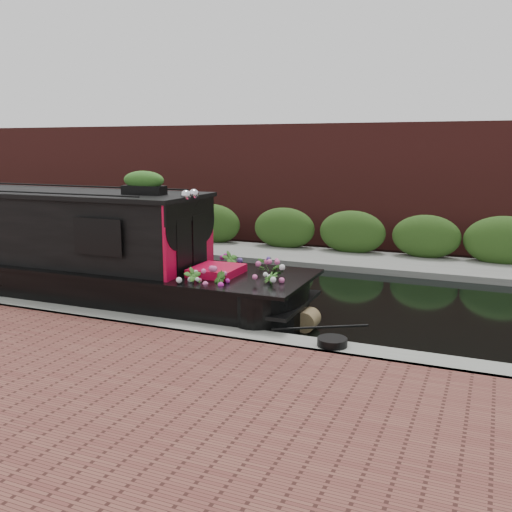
% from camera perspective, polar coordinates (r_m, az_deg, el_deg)
% --- Properties ---
extents(ground, '(80.00, 80.00, 0.00)m').
position_cam_1_polar(ground, '(13.48, -5.41, -3.21)').
color(ground, black).
rests_on(ground, ground).
extents(near_bank_coping, '(40.00, 0.60, 0.50)m').
position_cam_1_polar(near_bank_coping, '(10.81, -13.80, -7.10)').
color(near_bank_coping, gray).
rests_on(near_bank_coping, ground).
extents(far_bank_path, '(40.00, 2.40, 0.34)m').
position_cam_1_polar(far_bank_path, '(17.20, 1.24, -0.05)').
color(far_bank_path, slate).
rests_on(far_bank_path, ground).
extents(far_hedge, '(40.00, 1.10, 2.80)m').
position_cam_1_polar(far_hedge, '(18.02, 2.31, 0.46)').
color(far_hedge, '#294A18').
rests_on(far_hedge, ground).
extents(far_brick_wall, '(40.00, 1.00, 8.00)m').
position_cam_1_polar(far_brick_wall, '(19.97, 4.44, 1.48)').
color(far_brick_wall, '#57201D').
rests_on(far_brick_wall, ground).
extents(narrowboat, '(12.95, 2.41, 3.05)m').
position_cam_1_polar(narrowboat, '(13.89, -22.68, 0.21)').
color(narrowboat, black).
rests_on(narrowboat, ground).
extents(rope_fender, '(0.38, 0.43, 0.38)m').
position_cam_1_polar(rope_fender, '(10.44, 5.20, -6.39)').
color(rope_fender, brown).
rests_on(rope_fender, ground).
extents(coiled_mooring_rope, '(0.47, 0.47, 0.12)m').
position_cam_1_polar(coiled_mooring_rope, '(9.00, 7.63, -8.50)').
color(coiled_mooring_rope, black).
rests_on(coiled_mooring_rope, near_bank_coping).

